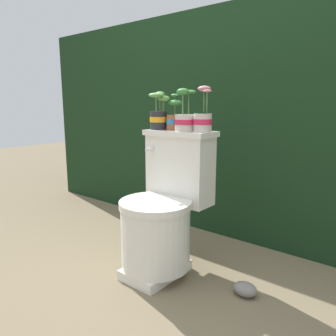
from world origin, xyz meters
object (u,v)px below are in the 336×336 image
object	(u,v)px
toilet	(164,214)
garden_stone	(245,289)
potted_plant_left	(159,114)
potted_plant_middle	(185,117)
potted_plant_midright	(203,118)
potted_plant_midleft	(174,117)

from	to	relation	value
toilet	garden_stone	bearing A→B (deg)	6.93
potted_plant_left	potted_plant_middle	world-z (taller)	potted_plant_middle
potted_plant_left	potted_plant_midright	size ratio (longest dim) A/B	0.90
toilet	potted_plant_midleft	xyz separation A→B (m)	(-0.06, 0.17, 0.53)
toilet	potted_plant_midleft	bearing A→B (deg)	109.38
toilet	potted_plant_left	world-z (taller)	potted_plant_left
potted_plant_midleft	garden_stone	size ratio (longest dim) A/B	1.70
potted_plant_left	potted_plant_midleft	bearing A→B (deg)	21.66
potted_plant_midleft	potted_plant_left	bearing A→B (deg)	-158.34
toilet	potted_plant_midleft	distance (m)	0.56
potted_plant_midright	potted_plant_midleft	bearing A→B (deg)	175.34
potted_plant_midleft	garden_stone	xyz separation A→B (m)	(0.54, -0.11, -0.83)
potted_plant_midleft	toilet	bearing A→B (deg)	-70.62
toilet	garden_stone	world-z (taller)	toilet
potted_plant_midleft	potted_plant_middle	size ratio (longest dim) A/B	0.89
potted_plant_middle	potted_plant_midright	size ratio (longest dim) A/B	0.95
potted_plant_middle	garden_stone	bearing A→B (deg)	-10.20
toilet	potted_plant_midright	xyz separation A→B (m)	(0.15, 0.15, 0.53)
potted_plant_midleft	potted_plant_middle	bearing A→B (deg)	-16.36
potted_plant_middle	garden_stone	world-z (taller)	potted_plant_middle
potted_plant_midright	garden_stone	bearing A→B (deg)	-15.51
potted_plant_midright	garden_stone	world-z (taller)	potted_plant_midright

